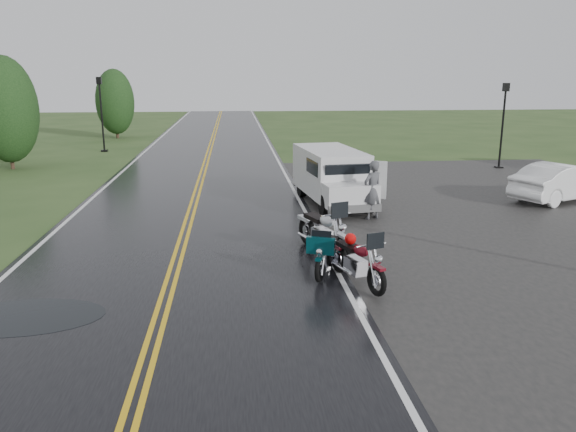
# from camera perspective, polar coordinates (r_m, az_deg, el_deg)

# --- Properties ---
(ground) EXTENTS (120.00, 120.00, 0.00)m
(ground) POSITION_cam_1_polar(r_m,az_deg,el_deg) (12.68, -11.89, -6.90)
(ground) COLOR #2D471E
(ground) RESTS_ON ground
(road) EXTENTS (8.00, 100.00, 0.04)m
(road) POSITION_cam_1_polar(r_m,az_deg,el_deg) (22.27, -9.21, 2.41)
(road) COLOR black
(road) RESTS_ON ground
(parking_pad) EXTENTS (14.00, 24.00, 0.03)m
(parking_pad) POSITION_cam_1_polar(r_m,az_deg,el_deg) (19.80, 23.42, -0.08)
(parking_pad) COLOR black
(parking_pad) RESTS_ON ground
(motorcycle_red) EXTENTS (1.46, 2.35, 1.31)m
(motorcycle_red) POSITION_cam_1_polar(r_m,az_deg,el_deg) (11.63, 9.04, -5.30)
(motorcycle_red) COLOR #5D0A14
(motorcycle_red) RESTS_ON ground
(motorcycle_teal) EXTENTS (1.43, 2.08, 1.16)m
(motorcycle_teal) POSITION_cam_1_polar(r_m,az_deg,el_deg) (12.29, 3.25, -4.42)
(motorcycle_teal) COLOR #05373D
(motorcycle_teal) RESTS_ON ground
(motorcycle_silver) EXTENTS (1.69, 2.66, 1.48)m
(motorcycle_silver) POSITION_cam_1_polar(r_m,az_deg,el_deg) (13.43, 5.45, -2.13)
(motorcycle_silver) COLOR #B8BBC1
(motorcycle_silver) RESTS_ON ground
(van_white) EXTENTS (2.48, 5.21, 1.97)m
(van_white) POSITION_cam_1_polar(r_m,az_deg,el_deg) (18.10, 3.75, 2.97)
(van_white) COLOR silver
(van_white) RESTS_ON ground
(person_at_van) EXTENTS (0.81, 0.72, 1.86)m
(person_at_van) POSITION_cam_1_polar(r_m,az_deg,el_deg) (17.88, 8.56, 2.53)
(person_at_van) COLOR #494A4E
(person_at_van) RESTS_ON ground
(sedan_white) EXTENTS (4.36, 3.04, 1.36)m
(sedan_white) POSITION_cam_1_polar(r_m,az_deg,el_deg) (22.65, 26.00, 3.05)
(sedan_white) COLOR white
(sedan_white) RESTS_ON ground
(lamp_post_far_left) EXTENTS (0.38, 0.38, 4.41)m
(lamp_post_far_left) POSITION_cam_1_polar(r_m,az_deg,el_deg) (35.39, -18.41, 9.77)
(lamp_post_far_left) COLOR black
(lamp_post_far_left) RESTS_ON ground
(lamp_post_far_right) EXTENTS (0.36, 0.36, 4.15)m
(lamp_post_far_right) POSITION_cam_1_polar(r_m,az_deg,el_deg) (29.39, 20.96, 8.55)
(lamp_post_far_right) COLOR black
(lamp_post_far_right) RESTS_ON ground
(tree_left_mid) EXTENTS (2.96, 2.96, 4.63)m
(tree_left_mid) POSITION_cam_1_polar(r_m,az_deg,el_deg) (30.43, -26.63, 8.60)
(tree_left_mid) COLOR #1E3D19
(tree_left_mid) RESTS_ON ground
(tree_left_far) EXTENTS (2.72, 2.72, 4.19)m
(tree_left_far) POSITION_cam_1_polar(r_m,az_deg,el_deg) (42.83, -17.11, 10.37)
(tree_left_far) COLOR #1E3D19
(tree_left_far) RESTS_ON ground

